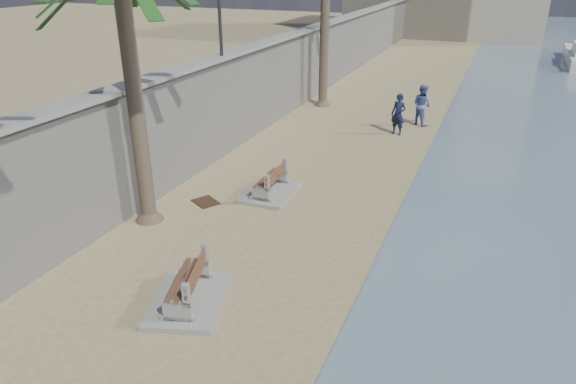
% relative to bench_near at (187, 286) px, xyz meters
% --- Properties ---
extents(seawall, '(0.45, 70.00, 3.50)m').
position_rel_bench_near_xyz_m(seawall, '(-3.90, 16.63, 1.36)').
color(seawall, gray).
rests_on(seawall, ground_plane).
extents(wall_cap, '(0.80, 70.00, 0.12)m').
position_rel_bench_near_xyz_m(wall_cap, '(-3.90, 16.63, 3.16)').
color(wall_cap, gray).
rests_on(wall_cap, seawall).
extents(bench_near, '(2.02, 2.46, 0.89)m').
position_rel_bench_near_xyz_m(bench_near, '(0.00, 0.00, 0.00)').
color(bench_near, gray).
rests_on(bench_near, ground_plane).
extents(bench_far, '(1.47, 2.10, 0.86)m').
position_rel_bench_near_xyz_m(bench_far, '(-0.68, 5.75, -0.01)').
color(bench_far, gray).
rests_on(bench_far, ground_plane).
extents(person_a, '(0.83, 0.68, 1.98)m').
position_rel_bench_near_xyz_m(person_a, '(1.75, 13.32, 0.60)').
color(person_a, '#151A3A').
rests_on(person_a, ground_plane).
extents(person_b, '(1.21, 1.15, 1.99)m').
position_rel_bench_near_xyz_m(person_b, '(2.41, 15.15, 0.60)').
color(person_b, '#4F5CA3').
rests_on(person_b, ground_plane).
extents(debris_c, '(0.97, 0.92, 0.03)m').
position_rel_bench_near_xyz_m(debris_c, '(-2.23, 4.44, -0.37)').
color(debris_c, '#382616').
rests_on(debris_c, ground_plane).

